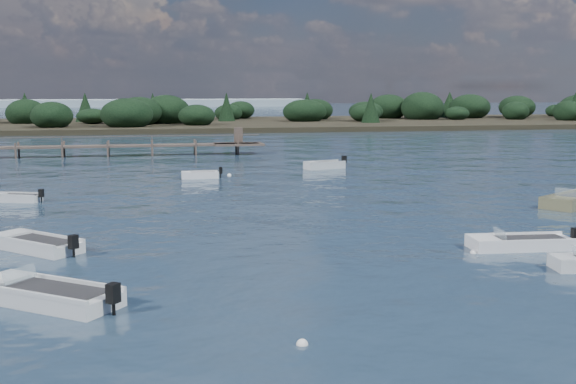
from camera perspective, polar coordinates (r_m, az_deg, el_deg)
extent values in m
plane|color=#182839|center=(85.43, -7.60, 3.68)|extent=(400.00, 400.00, 0.00)
cube|color=silver|center=(32.32, 17.93, -4.10)|extent=(4.51, 1.96, 0.64)
cube|color=silver|center=(31.59, 15.20, -3.57)|extent=(1.16, 1.56, 0.13)
cube|color=black|center=(32.41, 18.52, -3.55)|extent=(3.08, 1.53, 0.11)
cube|color=silver|center=(31.57, 18.54, -3.72)|extent=(4.39, 0.43, 0.13)
cube|color=silver|center=(32.93, 17.40, -3.18)|extent=(4.39, 0.43, 0.13)
cube|color=black|center=(33.30, 21.73, -3.08)|extent=(0.28, 0.33, 0.50)
cylinder|color=black|center=(33.38, 21.69, -3.82)|extent=(0.10, 0.10, 0.50)
cube|color=silver|center=(31.81, 16.39, -3.13)|extent=(0.23, 1.19, 0.38)
cube|color=silver|center=(29.09, 20.99, -4.88)|extent=(0.94, 1.27, 0.12)
cube|color=silver|center=(24.42, -18.58, -8.08)|extent=(5.08, 4.48, 0.76)
cube|color=silver|center=(25.64, -21.65, -6.43)|extent=(1.95, 2.04, 0.15)
cube|color=black|center=(24.05, -17.93, -7.41)|extent=(3.59, 3.22, 0.13)
cube|color=silver|center=(23.73, -20.09, -7.52)|extent=(4.04, 3.12, 0.15)
cube|color=silver|center=(24.88, -17.23, -6.65)|extent=(4.04, 3.12, 0.15)
cube|color=black|center=(22.47, -13.65, -7.77)|extent=(0.46, 0.48, 0.60)
cylinder|color=black|center=(22.62, -13.60, -9.04)|extent=(0.15, 0.15, 0.60)
cube|color=silver|center=(25.00, -20.45, -6.12)|extent=(0.94, 1.16, 0.45)
cube|color=silver|center=(60.48, 2.89, 1.96)|extent=(3.57, 2.17, 0.78)
cube|color=silver|center=(59.83, 1.83, 2.33)|extent=(1.09, 1.37, 0.16)
cube|color=black|center=(60.58, 3.11, 2.31)|extent=(2.47, 1.63, 0.13)
cube|color=silver|center=(59.92, 3.18, 2.33)|extent=(3.25, 1.01, 0.16)
cube|color=silver|center=(60.96, 2.62, 2.44)|extent=(3.25, 1.01, 0.16)
cube|color=black|center=(61.38, 4.46, 2.59)|extent=(0.40, 0.45, 0.61)
cylinder|color=black|center=(61.43, 4.45, 2.09)|extent=(0.14, 0.14, 0.61)
cube|color=silver|center=(32.23, -19.26, -4.18)|extent=(4.17, 4.14, 0.71)
cube|color=silver|center=(33.43, -20.98, -3.10)|extent=(1.75, 1.76, 0.14)
cube|color=black|center=(31.90, -18.92, -3.68)|extent=(2.97, 2.95, 0.12)
cube|color=silver|center=(31.71, -20.37, -3.67)|extent=(3.12, 3.07, 0.14)
cube|color=silver|center=(32.59, -18.25, -3.25)|extent=(3.12, 3.07, 0.14)
cube|color=black|center=(30.31, -16.60, -3.79)|extent=(0.44, 0.44, 0.56)
cylinder|color=black|center=(30.41, -16.57, -4.69)|extent=(0.14, 0.14, 0.56)
cube|color=silver|center=(46.12, -20.63, -0.60)|extent=(2.99, 1.99, 0.61)
cube|color=silver|center=(46.59, -21.78, -0.14)|extent=(0.97, 1.18, 0.12)
cube|color=black|center=(45.97, -20.41, -0.26)|extent=(2.08, 1.48, 0.10)
cube|color=silver|center=(45.63, -20.96, -0.26)|extent=(2.65, 1.03, 0.12)
cube|color=silver|center=(46.51, -20.35, -0.07)|extent=(2.65, 1.03, 0.12)
cube|color=black|center=(45.31, -18.92, -0.08)|extent=(0.33, 0.36, 0.48)
cylinder|color=black|center=(45.37, -18.89, -0.60)|extent=(0.11, 0.11, 0.48)
cube|color=#6F6D4A|center=(44.96, 21.77, -0.84)|extent=(5.41, 4.44, 0.80)
cube|color=#6F6D4A|center=(43.13, 20.71, -0.52)|extent=(1.99, 2.15, 0.16)
cube|color=#6F6D4A|center=(45.27, 20.76, -0.13)|extent=(4.42, 2.91, 0.16)
cube|color=silver|center=(43.83, 21.20, -0.05)|extent=(0.91, 1.28, 0.48)
cube|color=silver|center=(54.52, -6.97, 1.18)|extent=(2.73, 1.12, 0.64)
cube|color=silver|center=(54.43, -8.07, 1.54)|extent=(0.66, 0.99, 0.13)
cube|color=black|center=(54.50, -6.75, 1.50)|extent=(1.86, 0.89, 0.11)
cube|color=silver|center=(53.99, -6.95, 1.51)|extent=(2.72, 0.14, 0.13)
cube|color=silver|center=(54.96, -7.01, 1.63)|extent=(2.72, 0.14, 0.13)
cube|color=black|center=(54.58, -5.34, 1.72)|extent=(0.26, 0.31, 0.50)
cylinder|color=black|center=(54.63, -5.34, 1.27)|extent=(0.09, 0.09, 0.50)
sphere|color=white|center=(19.67, 1.13, -11.97)|extent=(0.32, 0.32, 0.32)
sphere|color=white|center=(30.88, 14.47, -4.70)|extent=(0.32, 0.32, 0.32)
sphere|color=white|center=(32.78, -20.10, -4.20)|extent=(0.32, 0.32, 0.32)
sphere|color=white|center=(44.29, 21.15, -1.09)|extent=(0.32, 0.32, 0.32)
sphere|color=white|center=(56.02, -4.66, 1.31)|extent=(0.32, 0.32, 0.32)
cube|color=brown|center=(73.80, -3.93, 3.79)|extent=(5.00, 3.20, 0.18)
cube|color=brown|center=(73.74, -3.94, 4.49)|extent=(0.80, 0.80, 1.60)
cylinder|color=brown|center=(73.50, -20.71, 2.79)|extent=(0.20, 0.20, 2.20)
cylinder|color=brown|center=(75.18, -20.49, 2.91)|extent=(0.20, 0.20, 2.20)
cylinder|color=brown|center=(72.90, -17.40, 2.90)|extent=(0.20, 0.20, 2.20)
cylinder|color=brown|center=(74.59, -17.26, 3.02)|extent=(0.20, 0.20, 2.20)
cylinder|color=brown|center=(72.55, -14.05, 3.01)|extent=(0.20, 0.20, 2.20)
cylinder|color=brown|center=(74.25, -13.98, 3.13)|extent=(0.20, 0.20, 2.20)
cylinder|color=brown|center=(72.44, -10.67, 3.11)|extent=(0.20, 0.20, 2.20)
cylinder|color=brown|center=(74.15, -10.68, 3.22)|extent=(0.20, 0.20, 2.20)
cylinder|color=brown|center=(72.59, -7.30, 3.19)|extent=(0.20, 0.20, 2.20)
cylinder|color=brown|center=(74.29, -7.38, 3.31)|extent=(0.20, 0.20, 2.20)
cylinder|color=brown|center=(72.99, -3.95, 3.27)|extent=(0.20, 0.20, 2.20)
cylinder|color=brown|center=(74.68, -4.11, 3.38)|extent=(0.20, 0.20, 2.20)
cube|color=black|center=(128.76, 2.52, 5.29)|extent=(190.00, 40.00, 1.60)
ellipsoid|color=black|center=(128.64, 2.53, 6.54)|extent=(180.50, 36.00, 4.40)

